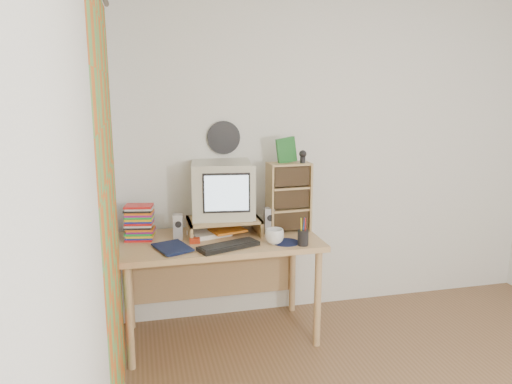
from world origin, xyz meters
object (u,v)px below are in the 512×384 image
crt_monitor (222,190)px  diary (158,249)px  cd_rack (289,197)px  dvd_stack (140,221)px  keyboard (229,246)px  desk (218,254)px  mug (274,236)px

crt_monitor → diary: size_ratio=1.75×
crt_monitor → cd_rack: crt_monitor is taller
cd_rack → diary: size_ratio=2.12×
dvd_stack → cd_rack: bearing=9.6°
keyboard → diary: diary is taller
keyboard → cd_rack: (0.51, 0.31, 0.24)m
dvd_stack → crt_monitor: bearing=14.1°
dvd_stack → diary: 0.34m
cd_rack → diary: 1.04m
dvd_stack → desk: bearing=5.3°
cd_rack → dvd_stack: bearing=176.0°
keyboard → mug: (0.32, 0.02, 0.04)m
crt_monitor → dvd_stack: bearing=-169.0°
desk → diary: (-0.44, -0.25, 0.16)m
mug → keyboard: bearing=-176.4°
crt_monitor → keyboard: size_ratio=1.01×
cd_rack → mug: 0.40m
dvd_stack → cd_rack: (1.08, -0.02, 0.12)m
keyboard → dvd_stack: (-0.57, 0.33, 0.12)m
cd_rack → desk: bearing=-179.6°
diary → crt_monitor: bearing=15.8°
keyboard → diary: size_ratio=1.72×
crt_monitor → mug: 0.53m
crt_monitor → dvd_stack: 0.63m
dvd_stack → cd_rack: 1.09m
keyboard → mug: size_ratio=3.16×
dvd_stack → mug: bearing=-8.5°
desk → mug: (0.35, -0.26, 0.19)m
diary → dvd_stack: bearing=91.1°
desk → cd_rack: size_ratio=2.73×
desk → keyboard: 0.32m
crt_monitor → desk: bearing=-113.1°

